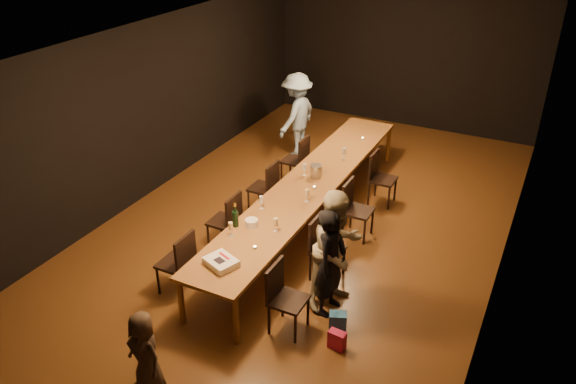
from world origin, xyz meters
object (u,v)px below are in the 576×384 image
at_px(chair_left_1, 224,221).
at_px(child, 145,352).
at_px(table, 309,185).
at_px(plate_stack, 252,223).
at_px(chair_right_3, 383,179).
at_px(chair_left_2, 263,187).
at_px(woman_tan, 337,250).
at_px(chair_right_1, 328,250).
at_px(chair_right_2, 358,210).
at_px(ice_bucket, 316,171).
at_px(chair_right_0, 289,300).
at_px(woman_birthday, 331,262).
at_px(man_blue, 297,115).
at_px(chair_left_0, 175,262).
at_px(champagne_bottle, 235,215).
at_px(chair_left_3, 295,160).
at_px(birthday_cake, 221,262).

distance_m(chair_left_1, child, 2.81).
distance_m(table, plate_stack, 1.54).
relative_size(chair_right_3, chair_left_2, 1.00).
distance_m(chair_left_1, woman_tan, 2.08).
xyz_separation_m(chair_right_1, chair_right_3, (0.00, 2.40, 0.00)).
bearing_deg(chair_right_2, ice_bucket, -105.72).
height_order(table, chair_right_0, chair_right_0).
height_order(woman_birthday, child, woman_birthday).
distance_m(table, chair_right_2, 0.88).
height_order(chair_right_0, man_blue, man_blue).
relative_size(chair_right_2, chair_left_0, 1.00).
bearing_deg(champagne_bottle, man_blue, 104.30).
bearing_deg(chair_right_1, ice_bucket, -149.64).
xyz_separation_m(chair_right_3, woman_birthday, (0.30, -3.02, 0.28)).
bearing_deg(woman_birthday, chair_left_1, 75.64).
xyz_separation_m(table, chair_left_3, (-0.85, 1.20, -0.24)).
height_order(chair_right_2, champagne_bottle, champagne_bottle).
relative_size(chair_left_0, woman_birthday, 0.62).
bearing_deg(woman_tan, chair_left_3, 59.94).
relative_size(chair_right_2, chair_left_3, 1.00).
relative_size(chair_right_3, champagne_bottle, 2.59).
bearing_deg(birthday_cake, chair_left_1, 143.24).
bearing_deg(chair_right_2, chair_right_1, -0.00).
bearing_deg(chair_right_3, birthday_cake, -13.56).
height_order(chair_right_3, chair_left_1, same).
height_order(table, chair_right_2, chair_right_2).
xyz_separation_m(child, champagne_bottle, (-0.25, 2.27, 0.43)).
xyz_separation_m(chair_right_3, birthday_cake, (-0.89, -3.70, 0.33)).
bearing_deg(chair_left_0, birthday_cake, -96.72).
height_order(woman_tan, birthday_cake, woman_tan).
height_order(table, plate_stack, plate_stack).
height_order(woman_birthday, woman_tan, woman_tan).
distance_m(chair_right_1, chair_left_1, 1.70).
bearing_deg(man_blue, woman_birthday, 36.05).
distance_m(chair_left_0, chair_left_3, 3.60).
bearing_deg(ice_bucket, chair_right_3, 48.85).
bearing_deg(woman_tan, chair_left_1, 102.45).
bearing_deg(woman_birthday, birthday_cake, 122.41).
distance_m(table, chair_left_1, 1.49).
bearing_deg(chair_left_3, birthday_cake, -167.65).
xyz_separation_m(child, ice_bucket, (0.12, 4.14, 0.35)).
xyz_separation_m(chair_right_1, woman_birthday, (0.30, -0.62, 0.28)).
relative_size(child, ice_bucket, 4.84).
bearing_deg(chair_right_0, plate_stack, -130.56).
xyz_separation_m(chair_right_1, woman_tan, (0.30, -0.44, 0.36)).
height_order(chair_left_1, champagne_bottle, champagne_bottle).
distance_m(child, ice_bucket, 4.16).
distance_m(chair_right_1, man_blue, 4.23).
height_order(chair_left_2, man_blue, man_blue).
distance_m(woman_birthday, woman_tan, 0.20).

